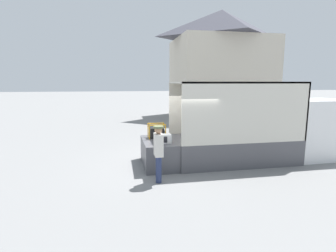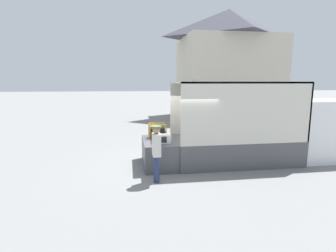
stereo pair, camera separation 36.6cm
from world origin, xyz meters
name	(u,v)px [view 1 (the left image)]	position (x,y,z in m)	size (l,w,h in m)	color
ground_plane	(174,164)	(0.00, 0.00, 0.00)	(160.00, 160.00, 0.00)	gray
box_truck	(273,135)	(4.01, 0.00, 0.98)	(6.94, 2.18, 3.06)	white
tailgate_deck	(159,153)	(-0.59, 0.00, 0.47)	(1.17, 2.07, 0.95)	#4C4C51
microwave	(163,139)	(-0.52, -0.45, 1.10)	(0.56, 0.36, 0.30)	white
portable_generator	(157,133)	(-0.59, 0.40, 1.15)	(0.65, 0.46, 0.55)	black
worker_person	(158,148)	(-0.86, -1.68, 1.08)	(0.32, 0.44, 1.76)	navy
house_backdrop	(220,64)	(6.74, 12.55, 4.58)	(8.08, 6.71, 8.99)	beige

